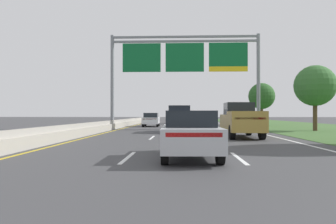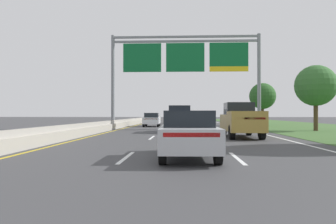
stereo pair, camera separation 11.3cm
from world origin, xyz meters
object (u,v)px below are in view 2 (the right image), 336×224
(car_silver_centre_lane_sedan, at_px, (188,133))
(roadside_tree_mid, at_px, (316,86))
(car_white_left_lane_sedan, at_px, (152,119))
(car_grey_centre_lane_suv, at_px, (183,116))
(car_blue_centre_lane_suv, at_px, (179,118))
(roadside_tree_far, at_px, (263,96))
(pickup_truck_gold, at_px, (241,120))
(overhead_sign_gantry, at_px, (185,62))

(car_silver_centre_lane_sedan, height_order, roadside_tree_mid, roadside_tree_mid)
(car_white_left_lane_sedan, xyz_separation_m, car_grey_centre_lane_suv, (3.58, 10.03, 0.28))
(car_blue_centre_lane_suv, relative_size, car_white_left_lane_sedan, 1.07)
(roadside_tree_far, bearing_deg, car_blue_centre_lane_suv, -124.59)
(car_white_left_lane_sedan, bearing_deg, car_grey_centre_lane_suv, -20.92)
(car_white_left_lane_sedan, relative_size, roadside_tree_far, 0.83)
(car_white_left_lane_sedan, bearing_deg, roadside_tree_mid, -122.61)
(car_blue_centre_lane_suv, bearing_deg, car_grey_centre_lane_suv, -2.15)
(car_white_left_lane_sedan, distance_m, roadside_tree_far, 14.38)
(car_grey_centre_lane_suv, height_order, roadside_tree_far, roadside_tree_far)
(car_grey_centre_lane_suv, bearing_deg, car_silver_centre_lane_sedan, -178.88)
(car_silver_centre_lane_sedan, relative_size, car_grey_centre_lane_suv, 0.94)
(car_grey_centre_lane_suv, bearing_deg, pickup_truck_gold, -171.39)
(car_blue_centre_lane_suv, xyz_separation_m, car_white_left_lane_sedan, (-3.31, 11.22, -0.28))
(roadside_tree_mid, distance_m, roadside_tree_far, 12.88)
(pickup_truck_gold, bearing_deg, roadside_tree_far, -17.28)
(car_blue_centre_lane_suv, relative_size, car_grey_centre_lane_suv, 1.00)
(overhead_sign_gantry, bearing_deg, car_grey_centre_lane_suv, 90.99)
(car_grey_centre_lane_suv, bearing_deg, roadside_tree_mid, -148.44)
(overhead_sign_gantry, relative_size, car_white_left_lane_sedan, 3.39)
(overhead_sign_gantry, height_order, car_blue_centre_lane_suv, overhead_sign_gantry)
(overhead_sign_gantry, distance_m, roadside_tree_far, 13.33)
(car_blue_centre_lane_suv, height_order, car_grey_centre_lane_suv, same)
(overhead_sign_gantry, bearing_deg, pickup_truck_gold, -74.03)
(car_blue_centre_lane_suv, height_order, car_white_left_lane_sedan, car_blue_centre_lane_suv)
(overhead_sign_gantry, bearing_deg, car_silver_centre_lane_sedan, -90.19)
(car_silver_centre_lane_sedan, bearing_deg, car_grey_centre_lane_suv, -1.19)
(overhead_sign_gantry, distance_m, car_silver_centre_lane_sedan, 22.28)
(car_white_left_lane_sedan, distance_m, roadside_tree_mid, 17.77)
(overhead_sign_gantry, relative_size, car_grey_centre_lane_suv, 3.19)
(pickup_truck_gold, relative_size, car_silver_centre_lane_sedan, 1.21)
(car_white_left_lane_sedan, xyz_separation_m, car_silver_centre_lane_sedan, (3.77, -26.34, 0.00))
(roadside_tree_far, bearing_deg, overhead_sign_gantry, -138.76)
(pickup_truck_gold, bearing_deg, car_blue_centre_lane_suv, 35.46)
(car_silver_centre_lane_sedan, bearing_deg, roadside_tree_far, -19.60)
(pickup_truck_gold, height_order, roadside_tree_mid, roadside_tree_mid)
(car_silver_centre_lane_sedan, xyz_separation_m, roadside_tree_mid, (11.19, 17.23, 3.05))
(overhead_sign_gantry, distance_m, pickup_truck_gold, 13.59)
(pickup_truck_gold, distance_m, car_grey_centre_lane_suv, 27.02)
(pickup_truck_gold, xyz_separation_m, car_grey_centre_lane_suv, (-3.66, 26.77, 0.02))
(pickup_truck_gold, height_order, car_white_left_lane_sedan, pickup_truck_gold)
(overhead_sign_gantry, height_order, pickup_truck_gold, overhead_sign_gantry)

